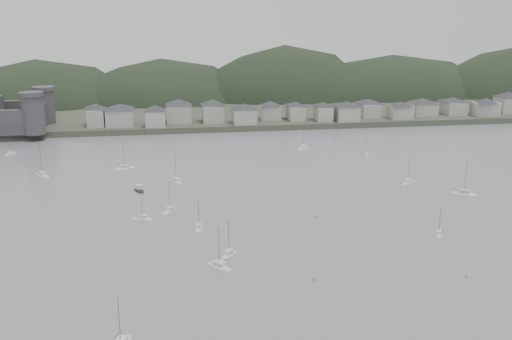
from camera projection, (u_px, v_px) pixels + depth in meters
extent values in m
plane|color=slate|center=(307.00, 282.00, 130.93)|extent=(900.00, 900.00, 0.00)
cube|color=#383D2D|center=(208.00, 95.00, 411.55)|extent=(900.00, 250.00, 3.00)
ellipsoid|color=black|center=(41.00, 122.00, 376.06)|extent=(138.98, 92.48, 81.13)
ellipsoid|color=black|center=(163.00, 118.00, 388.66)|extent=(132.08, 90.41, 79.74)
ellipsoid|color=black|center=(284.00, 119.00, 401.86)|extent=(133.88, 88.37, 101.41)
ellipsoid|color=black|center=(390.00, 114.00, 407.73)|extent=(165.81, 81.78, 82.55)
cylinder|color=#363639|center=(33.00, 115.00, 272.11)|extent=(10.00, 10.00, 18.00)
cylinder|color=#363639|center=(45.00, 107.00, 298.91)|extent=(10.00, 10.00, 17.00)
cube|color=#363639|center=(40.00, 116.00, 286.24)|extent=(3.50, 30.00, 12.00)
cube|color=#99968B|center=(97.00, 118.00, 292.60)|extent=(8.34, 12.91, 8.59)
pyramid|color=#2C2C31|center=(96.00, 106.00, 291.06)|extent=(15.78, 15.78, 3.01)
cube|color=#99968B|center=(120.00, 117.00, 293.77)|extent=(13.68, 13.35, 8.36)
pyramid|color=#2C2C31|center=(119.00, 106.00, 292.28)|extent=(20.07, 20.07, 2.93)
cube|color=#ACA8A1|center=(155.00, 119.00, 291.41)|extent=(9.78, 10.20, 8.08)
pyramid|color=#2C2C31|center=(155.00, 108.00, 289.97)|extent=(14.83, 14.83, 2.83)
cube|color=#99968B|center=(179.00, 114.00, 302.25)|extent=(12.59, 13.33, 9.09)
pyramid|color=#2C2C31|center=(178.00, 102.00, 300.63)|extent=(19.24, 19.24, 3.18)
cube|color=#ACA8A1|center=(213.00, 114.00, 303.47)|extent=(10.74, 12.17, 8.87)
pyramid|color=#2C2C31|center=(213.00, 102.00, 301.89)|extent=(17.01, 17.01, 3.10)
cube|color=#99968B|center=(244.00, 116.00, 299.71)|extent=(11.63, 12.09, 7.69)
pyramid|color=#2C2C31|center=(244.00, 106.00, 298.34)|extent=(17.61, 17.61, 2.69)
cube|color=#99968B|center=(270.00, 113.00, 310.30)|extent=(10.37, 9.35, 7.44)
pyramid|color=#2C2C31|center=(270.00, 103.00, 308.97)|extent=(14.65, 14.65, 2.60)
cube|color=#99968B|center=(296.00, 113.00, 310.04)|extent=(8.24, 12.20, 7.22)
pyramid|color=#2C2C31|center=(296.00, 104.00, 308.75)|extent=(15.17, 15.17, 2.53)
cube|color=#ACA8A1|center=(323.00, 114.00, 307.09)|extent=(8.06, 10.91, 7.46)
pyramid|color=#2C2C31|center=(324.00, 104.00, 305.76)|extent=(14.08, 14.08, 2.61)
cube|color=#99968B|center=(346.00, 113.00, 307.49)|extent=(11.73, 11.78, 7.66)
pyramid|color=#2C2C31|center=(347.00, 104.00, 306.12)|extent=(17.46, 17.46, 2.68)
cube|color=#ACA8A1|center=(369.00, 110.00, 319.28)|extent=(10.19, 13.02, 7.33)
pyramid|color=#2C2C31|center=(369.00, 101.00, 317.97)|extent=(17.23, 17.23, 2.57)
cube|color=#ACA8A1|center=(400.00, 112.00, 313.15)|extent=(11.70, 9.81, 6.88)
pyramid|color=#2C2C31|center=(401.00, 104.00, 311.92)|extent=(15.97, 15.97, 2.41)
cube|color=#ACA8A1|center=(423.00, 109.00, 324.08)|extent=(12.83, 12.48, 7.00)
pyramid|color=#2C2C31|center=(423.00, 100.00, 322.83)|extent=(18.79, 18.79, 2.45)
cube|color=#ACA8A1|center=(453.00, 108.00, 327.32)|extent=(11.07, 13.50, 6.97)
pyramid|color=#2C2C31|center=(454.00, 100.00, 326.08)|extent=(18.25, 18.25, 2.44)
cube|color=#ACA8A1|center=(485.00, 109.00, 322.23)|extent=(13.75, 9.12, 7.34)
pyramid|color=#2C2C31|center=(486.00, 100.00, 320.91)|extent=(16.97, 16.97, 2.57)
cube|color=#ACA8A1|center=(507.00, 105.00, 330.46)|extent=(11.37, 11.57, 9.05)
pyramid|color=#2C2C31|center=(508.00, 94.00, 328.84)|extent=(17.03, 17.03, 3.17)
ellipsoid|color=silver|center=(303.00, 148.00, 258.77)|extent=(7.86, 7.76, 1.67)
cube|color=silver|center=(303.00, 146.00, 258.47)|extent=(3.38, 3.36, 0.70)
cylinder|color=#3F3F42|center=(304.00, 136.00, 257.35)|extent=(0.12, 0.12, 10.46)
cylinder|color=#3F3F42|center=(301.00, 144.00, 259.17)|extent=(2.77, 2.70, 0.10)
ellipsoid|color=silver|center=(219.00, 267.00, 138.44)|extent=(7.34, 7.64, 1.61)
cube|color=silver|center=(219.00, 263.00, 138.15)|extent=(3.21, 3.26, 0.70)
cylinder|color=#3F3F42|center=(219.00, 247.00, 137.07)|extent=(0.12, 0.12, 10.04)
cylinder|color=#3F3F42|center=(223.00, 259.00, 139.17)|extent=(2.53, 2.72, 0.10)
ellipsoid|color=silver|center=(170.00, 211.00, 177.21)|extent=(6.32, 7.66, 1.52)
cube|color=silver|center=(170.00, 208.00, 176.93)|extent=(2.89, 3.15, 0.70)
cylinder|color=#3F3F42|center=(170.00, 196.00, 175.91)|extent=(0.12, 0.12, 9.52)
cylinder|color=#3F3F42|center=(173.00, 207.00, 175.82)|extent=(2.02, 2.88, 0.10)
ellipsoid|color=silver|center=(176.00, 182.00, 207.30)|extent=(6.52, 8.99, 1.74)
cube|color=silver|center=(176.00, 179.00, 206.99)|extent=(3.11, 3.58, 0.70)
cylinder|color=#3F3F42|center=(176.00, 167.00, 205.82)|extent=(0.12, 0.12, 10.87)
cylinder|color=#3F3F42|center=(174.00, 179.00, 205.41)|extent=(1.91, 3.51, 0.10)
ellipsoid|color=silver|center=(43.00, 176.00, 215.15)|extent=(8.05, 9.43, 1.89)
cube|color=silver|center=(42.00, 173.00, 214.82)|extent=(3.64, 3.91, 0.70)
cylinder|color=#3F3F42|center=(41.00, 160.00, 213.54)|extent=(0.12, 0.12, 11.84)
cylinder|color=#3F3F42|center=(39.00, 172.00, 213.22)|extent=(2.60, 3.50, 0.10)
cylinder|color=#3F3F42|center=(119.00, 322.00, 104.57)|extent=(0.12, 0.12, 9.55)
cylinder|color=#3F3F42|center=(118.00, 334.00, 106.57)|extent=(1.45, 3.20, 0.10)
ellipsoid|color=silver|center=(439.00, 235.00, 158.58)|extent=(4.32, 6.12, 1.18)
cube|color=silver|center=(439.00, 232.00, 158.34)|extent=(2.08, 2.43, 0.70)
cylinder|color=#3F3F42|center=(440.00, 222.00, 157.56)|extent=(0.12, 0.12, 7.37)
cylinder|color=#3F3F42|center=(442.00, 231.00, 157.36)|extent=(1.27, 2.42, 0.10)
ellipsoid|color=silver|center=(124.00, 169.00, 224.85)|extent=(9.52, 5.77, 1.81)
cube|color=silver|center=(124.00, 166.00, 224.53)|extent=(3.66, 2.94, 0.70)
cylinder|color=#3F3F42|center=(124.00, 154.00, 223.31)|extent=(0.12, 0.12, 11.33)
cylinder|color=#3F3F42|center=(120.00, 164.00, 224.68)|extent=(3.88, 1.46, 0.10)
ellipsoid|color=silver|center=(142.00, 219.00, 170.28)|extent=(7.30, 4.25, 1.39)
cube|color=silver|center=(142.00, 216.00, 170.02)|extent=(2.79, 2.20, 0.70)
cylinder|color=#3F3F42|center=(142.00, 205.00, 169.09)|extent=(0.12, 0.12, 8.70)
cylinder|color=#3F3F42|center=(138.00, 215.00, 169.33)|extent=(3.01, 1.06, 0.10)
ellipsoid|color=silver|center=(366.00, 155.00, 246.46)|extent=(2.81, 6.56, 1.27)
cube|color=silver|center=(366.00, 153.00, 246.21)|extent=(1.67, 2.38, 0.70)
cylinder|color=#3F3F42|center=(366.00, 146.00, 245.37)|extent=(0.12, 0.12, 7.95)
cylinder|color=#3F3F42|center=(365.00, 151.00, 247.13)|extent=(0.46, 2.85, 0.10)
ellipsoid|color=silver|center=(199.00, 228.00, 163.09)|extent=(3.24, 7.36, 1.42)
cube|color=silver|center=(199.00, 225.00, 162.82)|extent=(1.90, 2.68, 0.70)
cylinder|color=#3F3F42|center=(199.00, 213.00, 161.87)|extent=(0.12, 0.12, 8.90)
cylinder|color=#3F3F42|center=(200.00, 225.00, 161.50)|extent=(0.54, 3.19, 0.10)
ellipsoid|color=silver|center=(229.00, 255.00, 145.21)|extent=(6.41, 7.33, 1.48)
cube|color=silver|center=(229.00, 251.00, 144.93)|extent=(2.88, 3.06, 0.70)
cylinder|color=#3F3F42|center=(229.00, 237.00, 143.94)|extent=(0.12, 0.12, 9.28)
cylinder|color=#3F3F42|center=(233.00, 251.00, 143.90)|extent=(2.11, 2.71, 0.10)
ellipsoid|color=silver|center=(408.00, 183.00, 206.23)|extent=(8.10, 6.63, 1.61)
cube|color=silver|center=(408.00, 180.00, 205.94)|extent=(3.32, 3.04, 0.70)
cylinder|color=#3F3F42|center=(409.00, 169.00, 204.86)|extent=(0.12, 0.12, 10.05)
cylinder|color=#3F3F42|center=(413.00, 179.00, 205.20)|extent=(3.06, 2.10, 0.10)
ellipsoid|color=silver|center=(11.00, 154.00, 248.76)|extent=(5.62, 6.99, 1.38)
cube|color=silver|center=(11.00, 152.00, 248.49)|extent=(2.59, 2.85, 0.70)
cylinder|color=#3F3F42|center=(10.00, 144.00, 247.57)|extent=(0.12, 0.12, 8.63)
cylinder|color=#3F3F42|center=(12.00, 151.00, 247.46)|extent=(1.78, 2.66, 0.10)
ellipsoid|color=silver|center=(464.00, 194.00, 193.48)|extent=(9.76, 7.31, 1.90)
cube|color=silver|center=(464.00, 191.00, 193.15)|extent=(3.92, 3.45, 0.70)
cylinder|color=#3F3F42|center=(466.00, 177.00, 191.87)|extent=(0.12, 0.12, 11.87)
cylinder|color=#3F3F42|center=(462.00, 190.00, 191.98)|extent=(3.77, 2.19, 0.10)
ellipsoid|color=black|center=(139.00, 191.00, 197.38)|extent=(5.16, 7.57, 1.57)
cube|color=silver|center=(139.00, 187.00, 197.00)|extent=(2.68, 2.75, 1.40)
cylinder|color=#3F3F42|center=(139.00, 184.00, 196.76)|extent=(0.10, 0.10, 1.20)
sphere|color=#BE733F|center=(507.00, 176.00, 215.33)|extent=(0.70, 0.70, 0.70)
sphere|color=#BE733F|center=(467.00, 276.00, 133.47)|extent=(0.70, 0.70, 0.70)
sphere|color=#BE733F|center=(152.00, 174.00, 216.97)|extent=(0.70, 0.70, 0.70)
sphere|color=#BE733F|center=(314.00, 279.00, 131.91)|extent=(0.70, 0.70, 0.70)
sphere|color=#BE733F|center=(316.00, 217.00, 172.32)|extent=(0.70, 0.70, 0.70)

